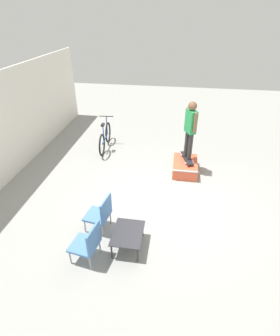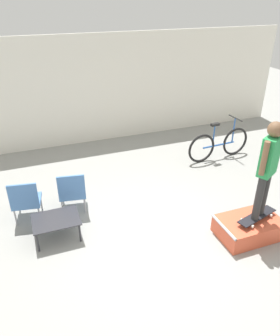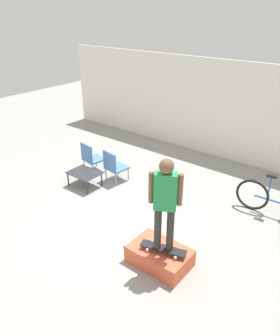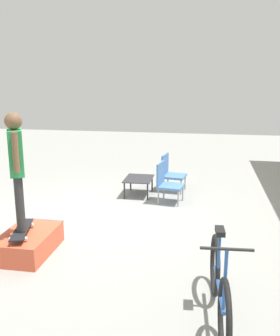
# 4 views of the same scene
# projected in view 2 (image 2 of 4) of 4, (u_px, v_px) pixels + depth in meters

# --- Properties ---
(ground_plane) EXTENTS (24.00, 24.00, 0.00)m
(ground_plane) POSITION_uv_depth(u_px,v_px,m) (156.00, 237.00, 5.98)
(ground_plane) COLOR gray
(house_wall_back) EXTENTS (12.00, 0.06, 3.00)m
(house_wall_back) POSITION_uv_depth(u_px,v_px,m) (92.00, 91.00, 9.08)
(house_wall_back) COLOR white
(house_wall_back) RESTS_ON ground_plane
(skate_ramp_box) EXTENTS (1.15, 0.74, 0.37)m
(skate_ramp_box) POSITION_uv_depth(u_px,v_px,m) (249.00, 227.00, 5.96)
(skate_ramp_box) COLOR #DB5638
(skate_ramp_box) RESTS_ON ground_plane
(skateboard_on_ramp) EXTENTS (0.88, 0.42, 0.07)m
(skateboard_on_ramp) POSITION_uv_depth(u_px,v_px,m) (257.00, 216.00, 5.83)
(skateboard_on_ramp) COLOR black
(skateboard_on_ramp) RESTS_ON skate_ramp_box
(person_skater) EXTENTS (0.51, 0.36, 1.77)m
(person_skater) POSITION_uv_depth(u_px,v_px,m) (268.00, 164.00, 5.32)
(person_skater) COLOR #2D2D2D
(person_skater) RESTS_ON skateboard_on_ramp
(coffee_table) EXTENTS (0.83, 0.63, 0.40)m
(coffee_table) POSITION_uv_depth(u_px,v_px,m) (56.00, 221.00, 5.83)
(coffee_table) COLOR #2D2D33
(coffee_table) RESTS_ON ground_plane
(patio_chair_left) EXTENTS (0.60, 0.60, 0.90)m
(patio_chair_left) POSITION_uv_depth(u_px,v_px,m) (26.00, 200.00, 6.21)
(patio_chair_left) COLOR #99999E
(patio_chair_left) RESTS_ON ground_plane
(patio_chair_right) EXTENTS (0.60, 0.60, 0.90)m
(patio_chair_right) POSITION_uv_depth(u_px,v_px,m) (72.00, 191.00, 6.48)
(patio_chair_right) COLOR #99999E
(patio_chair_right) RESTS_ON ground_plane
(bicycle) EXTENTS (1.85, 0.52, 1.08)m
(bicycle) POSITION_uv_depth(u_px,v_px,m) (219.00, 144.00, 8.58)
(bicycle) COLOR black
(bicycle) RESTS_ON ground_plane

